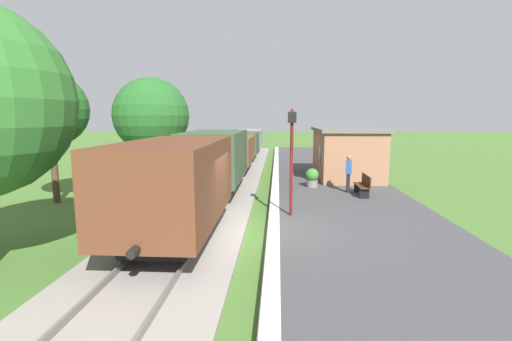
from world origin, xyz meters
name	(u,v)px	position (x,y,z in m)	size (l,w,h in m)	color
ground_plane	(261,237)	(0.00, 0.00, 0.00)	(160.00, 160.00, 0.00)	#47702D
platform_slab	(367,235)	(3.20, 0.00, 0.12)	(6.00, 60.00, 0.25)	#424244
platform_edge_stripe	(274,229)	(0.40, 0.00, 0.25)	(0.36, 60.00, 0.01)	silver
track_ballast	(183,233)	(-2.40, 0.00, 0.06)	(3.80, 60.00, 0.12)	gray
rail_near	(206,230)	(-1.68, 0.00, 0.19)	(0.07, 60.00, 0.14)	slate
rail_far	(161,229)	(-3.12, 0.00, 0.19)	(0.07, 60.00, 0.14)	slate
freight_train	(231,151)	(-2.40, 11.40, 1.53)	(2.50, 32.60, 2.72)	brown
station_hut	(346,152)	(4.40, 9.94, 1.65)	(3.50, 5.80, 2.78)	#9E6B4C
bench_near_hut	(363,185)	(4.24, 4.98, 0.72)	(0.42, 1.50, 0.91)	#422819
bench_down_platform	(332,160)	(4.24, 13.90, 0.72)	(0.42, 1.50, 0.91)	#422819
person_waiting	(349,172)	(3.71, 5.62, 1.18)	(0.33, 0.43, 1.71)	black
potted_planter	(312,177)	(2.19, 6.79, 0.72)	(0.64, 0.64, 0.92)	slate
lamp_post_near	(292,142)	(0.97, 1.62, 2.80)	(0.28, 0.28, 3.70)	#591414
tree_trackside_mid	(49,110)	(-8.96, 3.91, 3.95)	(3.08, 3.08, 5.51)	#4C3823
tree_trackside_far	(151,116)	(-7.58, 12.01, 3.74)	(4.77, 4.77, 6.13)	#4C3823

